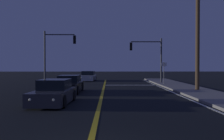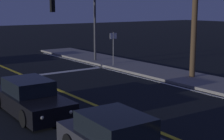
# 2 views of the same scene
# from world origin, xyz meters

# --- Properties ---
(lane_line_center) EXTENTS (0.20, 38.63, 0.01)m
(lane_line_center) POSITION_xyz_m (0.00, 11.36, 0.01)
(lane_line_center) COLOR gold
(lane_line_center) RESTS_ON ground
(lane_line_edge_right) EXTENTS (0.16, 38.63, 0.01)m
(lane_line_edge_right) POSITION_xyz_m (5.51, 11.36, 0.01)
(lane_line_edge_right) COLOR silver
(lane_line_edge_right) RESTS_ON ground
(stop_bar) EXTENTS (5.76, 0.50, 0.01)m
(stop_bar) POSITION_xyz_m (2.88, 21.22, 0.01)
(stop_bar) COLOR silver
(stop_bar) RESTS_ON ground
(car_mid_block_black) EXTENTS (1.94, 4.68, 1.34)m
(car_mid_block_black) POSITION_xyz_m (-2.64, 14.23, 0.58)
(car_mid_block_black) COLOR black
(car_mid_block_black) RESTS_ON ground
(traffic_signal_near_right) EXTENTS (3.75, 0.28, 5.26)m
(traffic_signal_near_right) POSITION_xyz_m (5.17, 23.52, 3.51)
(traffic_signal_near_right) COLOR #38383D
(traffic_signal_near_right) RESTS_ON ground
(street_sign_corner) EXTENTS (0.56, 0.06, 2.47)m
(street_sign_corner) POSITION_xyz_m (6.26, 20.72, 1.66)
(street_sign_corner) COLOR slate
(street_sign_corner) RESTS_ON ground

